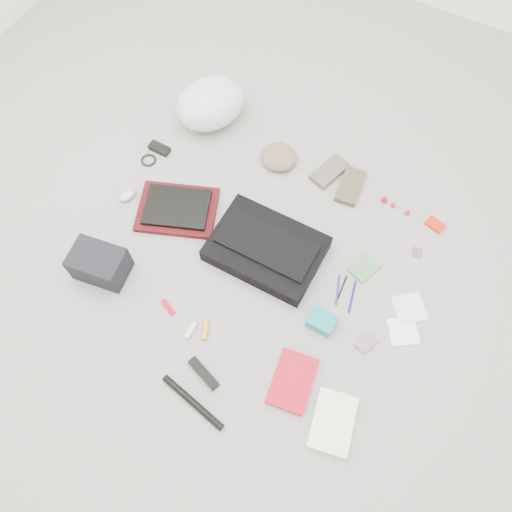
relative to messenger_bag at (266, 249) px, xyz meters
The scene contains 33 objects.
ground_plane 0.07m from the messenger_bag, 109.63° to the right, with size 4.00×4.00×0.00m, color gray.
messenger_bag is the anchor object (origin of this frame).
bag_flap 0.05m from the messenger_bag, ahead, with size 0.43×0.19×0.01m, color black.
laptop_sleeve 0.47m from the messenger_bag, behind, with size 0.36×0.27×0.03m, color #440B0F.
laptop 0.47m from the messenger_bag, behind, with size 0.30×0.22×0.02m, color black.
bike_helmet 0.84m from the messenger_bag, 138.30° to the left, with size 0.29×0.36×0.22m, color white.
beanie 0.52m from the messenger_bag, 111.59° to the left, with size 0.18×0.17×0.06m, color #78614F.
mitten_left 0.54m from the messenger_bag, 83.43° to the left, with size 0.10×0.19×0.03m, color #60574B.
mitten_right 0.54m from the messenger_bag, 69.66° to the left, with size 0.10×0.20×0.03m, color brown.
power_brick 0.79m from the messenger_bag, 161.49° to the left, with size 0.11×0.05×0.03m, color black.
cable_coil 0.78m from the messenger_bag, 167.52° to the left, with size 0.08×0.08×0.01m, color black.
mouse 0.72m from the messenger_bag, behind, with size 0.05×0.09×0.03m, color #ACACC1.
camera_bag 0.73m from the messenger_bag, 143.89° to the right, with size 0.23×0.16×0.15m, color black.
multitool 0.50m from the messenger_bag, 119.06° to the right, with size 0.08×0.02×0.01m, color #A40512.
toiletry_tube_white 0.49m from the messenger_bag, 101.89° to the right, with size 0.02×0.02×0.08m, color silver.
toiletry_tube_orange 0.45m from the messenger_bag, 95.93° to the right, with size 0.02×0.02×0.08m, color orange.
u_lock 0.61m from the messenger_bag, 86.08° to the right, with size 0.15×0.04×0.03m, color black.
bike_pump 0.73m from the messenger_bag, 84.92° to the right, with size 0.03×0.03×0.31m, color black.
book_red 0.59m from the messenger_bag, 51.23° to the right, with size 0.16×0.23×0.02m, color red.
book_white 0.78m from the messenger_bag, 42.19° to the right, with size 0.15×0.23×0.02m, color white.
notepad 0.44m from the messenger_bag, 18.97° to the left, with size 0.09×0.13×0.01m, color #497F53.
pen_blue 0.36m from the messenger_bag, ahead, with size 0.01×0.01×0.14m, color navy.
pen_black 0.37m from the messenger_bag, ahead, with size 0.01×0.01×0.12m, color black.
pen_navy 0.43m from the messenger_bag, ahead, with size 0.01×0.01×0.16m, color navy.
accordion_wallet 0.41m from the messenger_bag, 26.60° to the right, with size 0.11×0.09×0.06m, color #0F8390.
card_deck 0.59m from the messenger_bag, 16.85° to the right, with size 0.06×0.08×0.02m, color gray.
napkin_top 0.67m from the messenger_bag, ahead, with size 0.13×0.13×0.01m, color silver.
napkin_bottom 0.68m from the messenger_bag, ahead, with size 0.12×0.12×0.01m, color white.
lollipop_a 0.63m from the messenger_bag, 54.96° to the left, with size 0.03×0.03×0.03m, color #9F0510.
lollipop_b 0.65m from the messenger_bag, 51.26° to the left, with size 0.02×0.02×0.02m, color #AF181A.
lollipop_c 0.70m from the messenger_bag, 46.17° to the left, with size 0.02×0.02×0.02m, color #A61B1D.
altoids_tin 0.80m from the messenger_bag, 39.20° to the left, with size 0.09×0.05×0.02m, color red.
stamp_sheet 0.68m from the messenger_bag, 29.11° to the left, with size 0.04×0.05×0.00m, color #7C5061.
Camera 1 is at (0.47, -0.85, 2.02)m, focal length 35.00 mm.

